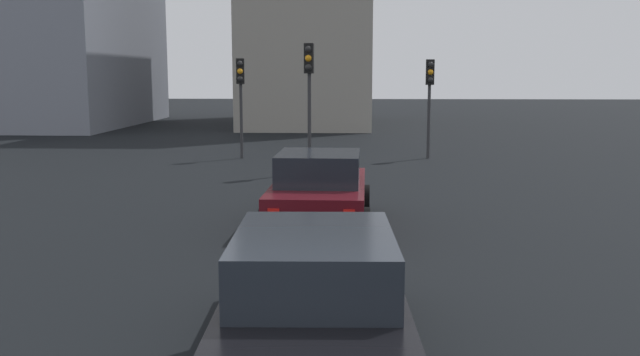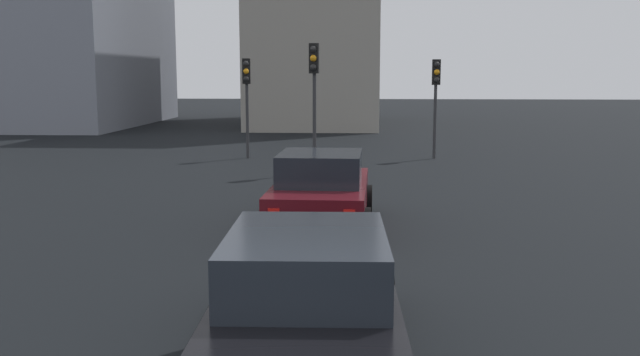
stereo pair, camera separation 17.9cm
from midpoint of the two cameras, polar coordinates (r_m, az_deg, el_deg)
car_maroon_lead at (r=13.77m, az=-0.43°, el=-1.04°), size 4.23×2.10×1.51m
car_black_second at (r=7.26m, az=-1.18°, el=-10.06°), size 4.80×2.14×1.47m
traffic_light_near_left at (r=20.98m, az=-1.17°, el=8.09°), size 0.32×0.30×3.96m
traffic_light_near_right at (r=24.96m, az=-6.81°, el=7.53°), size 0.32×0.29×3.59m
traffic_light_far_left at (r=25.07m, az=8.88°, el=7.44°), size 0.32×0.29×3.56m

